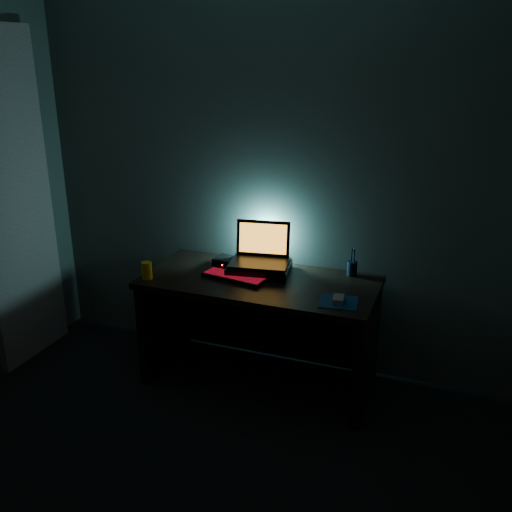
{
  "coord_description": "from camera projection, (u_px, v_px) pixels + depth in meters",
  "views": [
    {
      "loc": [
        1.16,
        -1.55,
        2.14
      ],
      "look_at": [
        -0.01,
        1.57,
        0.93
      ],
      "focal_mm": 40.0,
      "sensor_mm": 36.0,
      "label": 1
    }
  ],
  "objects": [
    {
      "name": "riser",
      "position": [
        259.0,
        268.0,
        3.75
      ],
      "size": [
        0.44,
        0.36,
        0.06
      ],
      "primitive_type": "cube",
      "rotation": [
        0.0,
        0.0,
        0.16
      ],
      "color": "black",
      "rests_on": "desk"
    },
    {
      "name": "desk",
      "position": [
        262.0,
        313.0,
        3.78
      ],
      "size": [
        1.5,
        0.7,
        0.75
      ],
      "color": "black",
      "rests_on": "ground"
    },
    {
      "name": "juice_glass",
      "position": [
        147.0,
        270.0,
        3.64
      ],
      "size": [
        0.08,
        0.08,
        0.11
      ],
      "primitive_type": "cylinder",
      "rotation": [
        0.0,
        0.0,
        0.27
      ],
      "color": "#E2AC0B",
      "rests_on": "desk"
    },
    {
      "name": "router",
      "position": [
        227.0,
        262.0,
        3.87
      ],
      "size": [
        0.18,
        0.16,
        0.06
      ],
      "rotation": [
        0.0,
        0.0,
        -0.14
      ],
      "color": "black",
      "rests_on": "desk"
    },
    {
      "name": "room",
      "position": [
        105.0,
        311.0,
        2.05
      ],
      "size": [
        3.5,
        4.0,
        2.5
      ],
      "color": "black",
      "rests_on": "ground"
    },
    {
      "name": "mouse",
      "position": [
        338.0,
        299.0,
        3.31
      ],
      "size": [
        0.07,
        0.11,
        0.03
      ],
      "primitive_type": "cube",
      "rotation": [
        0.0,
        0.0,
        0.13
      ],
      "color": "gray",
      "rests_on": "mousepad"
    },
    {
      "name": "pen_cup",
      "position": [
        352.0,
        268.0,
        3.7
      ],
      "size": [
        0.08,
        0.08,
        0.09
      ],
      "primitive_type": "cylinder",
      "rotation": [
        0.0,
        0.0,
        -0.29
      ],
      "color": "black",
      "rests_on": "desk"
    },
    {
      "name": "mousepad",
      "position": [
        338.0,
        302.0,
        3.32
      ],
      "size": [
        0.24,
        0.23,
        0.0
      ],
      "primitive_type": "cube",
      "rotation": [
        0.0,
        0.0,
        0.13
      ],
      "color": "navy",
      "rests_on": "desk"
    },
    {
      "name": "keyboard",
      "position": [
        234.0,
        277.0,
        3.65
      ],
      "size": [
        0.44,
        0.2,
        0.03
      ],
      "rotation": [
        0.0,
        0.0,
        -0.17
      ],
      "color": "black",
      "rests_on": "desk"
    },
    {
      "name": "curtain",
      "position": [
        15.0,
        203.0,
        3.9
      ],
      "size": [
        0.06,
        0.65,
        2.3
      ],
      "primitive_type": "cube",
      "color": "beige",
      "rests_on": "ground"
    },
    {
      "name": "laptop",
      "position": [
        261.0,
        253.0,
        3.77
      ],
      "size": [
        0.42,
        0.34,
        0.26
      ],
      "rotation": [
        0.0,
        0.0,
        0.16
      ],
      "color": "black",
      "rests_on": "riser"
    }
  ]
}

